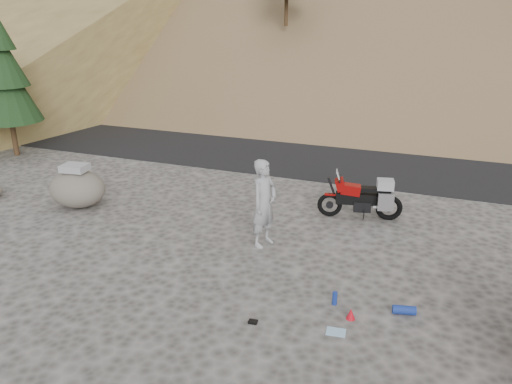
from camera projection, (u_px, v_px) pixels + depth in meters
ground at (258, 264)px, 10.29m from camera, size 140.00×140.00×0.00m
road at (346, 153)px, 18.16m from camera, size 120.00×7.00×0.05m
conifer_verge at (3, 73)px, 16.93m from camera, size 2.20×2.20×5.04m
motorcycle at (364, 198)px, 12.37m from camera, size 2.07×0.87×1.25m
man at (264, 244)px, 11.16m from camera, size 0.65×0.82×1.97m
boulder at (77, 188)px, 13.14m from camera, size 1.61×1.40×1.16m
gear_blue_mat at (404, 310)px, 8.59m from camera, size 0.42×0.24×0.16m
gear_bottle at (335, 298)px, 8.86m from camera, size 0.12×0.12×0.25m
gear_funnel at (351, 314)px, 8.45m from camera, size 0.19×0.19×0.20m
gear_glove_a at (253, 322)px, 8.37m from camera, size 0.16×0.12×0.04m
gear_blue_cloth at (336, 332)px, 8.13m from camera, size 0.34×0.26×0.01m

